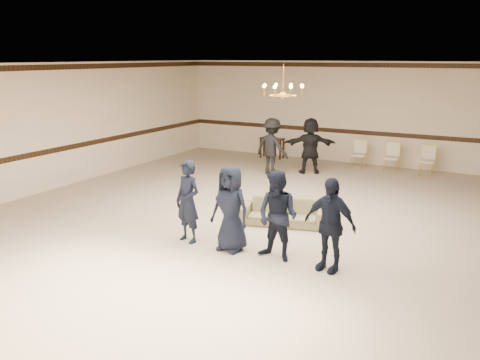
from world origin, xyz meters
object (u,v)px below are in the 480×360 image
(boy_a, at_px, (188,202))
(banquet_chair_mid, at_px, (392,157))
(chandelier, at_px, (283,80))
(adult_mid, at_px, (310,146))
(banquet_chair_left, at_px, (358,154))
(settee, at_px, (284,211))
(boy_d, at_px, (330,225))
(banquet_chair_right, at_px, (427,161))
(boy_c, at_px, (278,216))
(boy_b, at_px, (231,209))
(adult_left, at_px, (272,147))
(console_table, at_px, (272,148))

(boy_a, height_order, banquet_chair_mid, boy_a)
(chandelier, bearing_deg, adult_mid, 101.90)
(banquet_chair_mid, bearing_deg, chandelier, -102.74)
(chandelier, bearing_deg, banquet_chair_left, 87.41)
(boy_a, relative_size, settee, 0.84)
(boy_d, bearing_deg, adult_mid, 124.09)
(boy_a, height_order, banquet_chair_right, boy_a)
(settee, distance_m, banquet_chair_left, 5.96)
(boy_a, relative_size, banquet_chair_right, 1.79)
(banquet_chair_mid, bearing_deg, boy_c, -91.22)
(boy_b, relative_size, settee, 0.84)
(settee, height_order, adult_left, adult_left)
(boy_d, bearing_deg, console_table, 131.38)
(chandelier, xyz_separation_m, boy_c, (1.01, -2.43, -2.11))
(settee, bearing_deg, adult_left, 103.02)
(boy_b, distance_m, banquet_chair_mid, 7.80)
(boy_b, height_order, adult_mid, adult_mid)
(boy_c, distance_m, console_table, 8.77)
(adult_left, height_order, banquet_chair_mid, adult_left)
(adult_mid, bearing_deg, banquet_chair_right, 177.04)
(settee, xyz_separation_m, console_table, (-3.12, 6.16, 0.07))
(boy_d, bearing_deg, banquet_chair_left, 113.04)
(banquet_chair_right, xyz_separation_m, console_table, (-5.00, 0.20, -0.09))
(chandelier, relative_size, banquet_chair_left, 1.10)
(adult_mid, xyz_separation_m, banquet_chair_left, (1.07, 1.34, -0.39))
(boy_a, bearing_deg, banquet_chair_left, 96.04)
(boy_b, relative_size, banquet_chair_right, 1.79)
(banquet_chair_mid, distance_m, banquet_chair_right, 1.00)
(chandelier, bearing_deg, boy_c, -67.38)
(boy_a, xyz_separation_m, boy_d, (2.70, 0.00, 0.00))
(banquet_chair_right, bearing_deg, banquet_chair_mid, 178.32)
(console_table, bearing_deg, boy_a, -70.28)
(adult_mid, distance_m, console_table, 2.51)
(settee, height_order, banquet_chair_mid, banquet_chair_mid)
(adult_left, xyz_separation_m, banquet_chair_mid, (2.97, 2.04, -0.39))
(boy_c, bearing_deg, boy_b, -171.63)
(boy_d, height_order, adult_mid, adult_mid)
(adult_left, relative_size, banquet_chair_right, 1.91)
(boy_b, distance_m, console_table, 8.42)
(banquet_chair_right, bearing_deg, settee, -109.15)
(boy_c, bearing_deg, chandelier, 120.99)
(banquet_chair_left, height_order, console_table, banquet_chair_left)
(boy_d, relative_size, banquet_chair_left, 1.79)
(adult_left, distance_m, banquet_chair_left, 2.86)
(boy_a, relative_size, console_table, 1.89)
(boy_a, relative_size, banquet_chair_left, 1.79)
(chandelier, xyz_separation_m, boy_d, (1.91, -2.43, -2.11))
(adult_mid, relative_size, banquet_chair_mid, 1.91)
(boy_b, bearing_deg, banquet_chair_right, 81.11)
(adult_left, height_order, console_table, adult_left)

